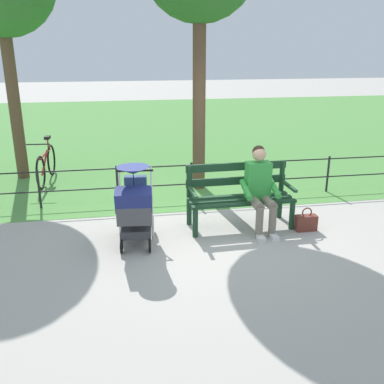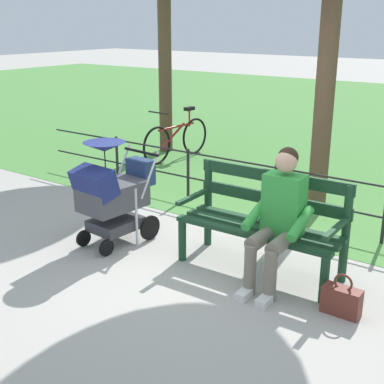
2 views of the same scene
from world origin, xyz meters
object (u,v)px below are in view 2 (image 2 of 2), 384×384
at_px(stroller, 112,192).
at_px(bicycle, 177,139).
at_px(handbag, 342,300).
at_px(person_on_bench, 278,215).
at_px(park_bench, 264,218).

xyz_separation_m(stroller, bicycle, (1.66, -3.32, -0.23)).
height_order(handbag, bicycle, bicycle).
distance_m(person_on_bench, handbag, 0.90).
relative_size(person_on_bench, bicycle, 0.77).
distance_m(park_bench, handbag, 1.10).
bearing_deg(handbag, bicycle, -37.97).
height_order(person_on_bench, handbag, person_on_bench).
xyz_separation_m(handbag, bicycle, (4.21, -3.29, 0.24)).
xyz_separation_m(person_on_bench, bicycle, (3.52, -3.12, -0.31)).
bearing_deg(bicycle, person_on_bench, 138.40).
bearing_deg(person_on_bench, park_bench, -41.32).
height_order(person_on_bench, bicycle, person_on_bench).
xyz_separation_m(park_bench, handbag, (-0.95, 0.39, -0.40)).
bearing_deg(stroller, handbag, -179.26).
distance_m(park_bench, stroller, 1.66).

